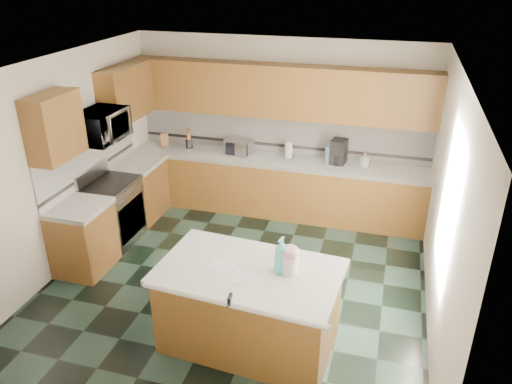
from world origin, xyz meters
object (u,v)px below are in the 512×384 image
(soap_bottle_island, at_px, (282,255))
(treat_jar, at_px, (289,263))
(island_base, at_px, (249,309))
(knife_block, at_px, (165,140))
(coffee_maker, at_px, (339,152))
(toaster_oven, at_px, (239,147))
(island_top, at_px, (249,272))

(soap_bottle_island, bearing_deg, treat_jar, 33.53)
(island_base, xyz_separation_m, soap_bottle_island, (0.32, 0.05, 0.68))
(knife_block, distance_m, coffee_maker, 2.83)
(island_base, xyz_separation_m, coffee_maker, (0.48, 3.08, 0.68))
(treat_jar, distance_m, soap_bottle_island, 0.12)
(island_base, xyz_separation_m, treat_jar, (0.39, 0.07, 0.59))
(coffee_maker, bearing_deg, knife_block, -170.25)
(toaster_oven, relative_size, coffee_maker, 1.08)
(treat_jar, bearing_deg, island_base, 172.29)
(island_base, height_order, knife_block, knife_block)
(island_top, bearing_deg, toaster_oven, 113.65)
(soap_bottle_island, relative_size, toaster_oven, 0.97)
(knife_block, bearing_deg, toaster_oven, -22.58)
(treat_jar, relative_size, toaster_oven, 0.49)
(island_top, height_order, treat_jar, treat_jar)
(toaster_oven, distance_m, coffee_maker, 1.55)
(treat_jar, distance_m, knife_block, 4.05)
(toaster_oven, height_order, coffee_maker, coffee_maker)
(island_base, relative_size, soap_bottle_island, 4.41)
(island_base, xyz_separation_m, island_top, (0.00, 0.00, 0.46))
(island_base, height_order, treat_jar, treat_jar)
(treat_jar, height_order, soap_bottle_island, soap_bottle_island)
(soap_bottle_island, relative_size, coffee_maker, 1.05)
(soap_bottle_island, bearing_deg, knife_block, 146.72)
(island_base, height_order, island_top, island_top)
(soap_bottle_island, distance_m, coffee_maker, 3.04)
(island_base, bearing_deg, treat_jar, 14.46)
(knife_block, bearing_deg, soap_bottle_island, -70.97)
(island_base, xyz_separation_m, toaster_oven, (-1.07, 3.05, 0.61))
(island_base, relative_size, island_top, 0.94)
(toaster_oven, bearing_deg, soap_bottle_island, -45.05)
(soap_bottle_island, relative_size, knife_block, 1.85)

